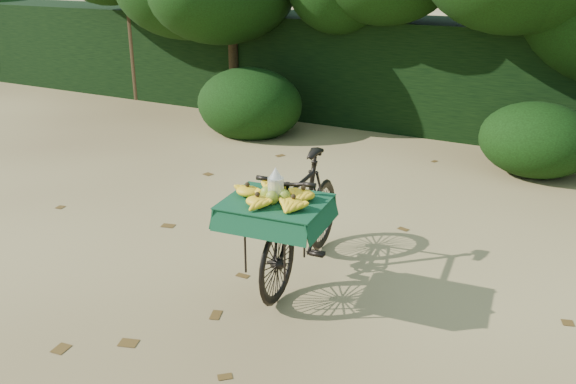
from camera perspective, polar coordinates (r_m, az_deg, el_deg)
The scene contains 6 objects.
ground at distance 5.49m, azimuth -0.60°, elevation -9.08°, with size 80.00×80.00×0.00m, color #D3BB70.
vendor_bicycle at distance 5.50m, azimuth 1.24°, elevation -2.30°, with size 0.87×1.92×1.13m.
hedge_backdrop at distance 10.86m, azimuth 16.03°, elevation 10.33°, with size 26.00×1.80×1.80m, color black.
tree_row at distance 10.12m, azimuth 11.86°, elevation 16.26°, with size 14.50×2.00×4.00m, color black, non-canonical shape.
bush_clumps at distance 8.94m, azimuth 15.87°, elevation 5.23°, with size 8.80×1.70×0.90m, color black, non-canonical shape.
leaf_litter at distance 5.99m, azimuth 2.44°, elevation -6.30°, with size 7.00×7.30×0.01m, color #533916, non-canonical shape.
Camera 1 is at (2.32, -4.15, 2.74)m, focal length 38.00 mm.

